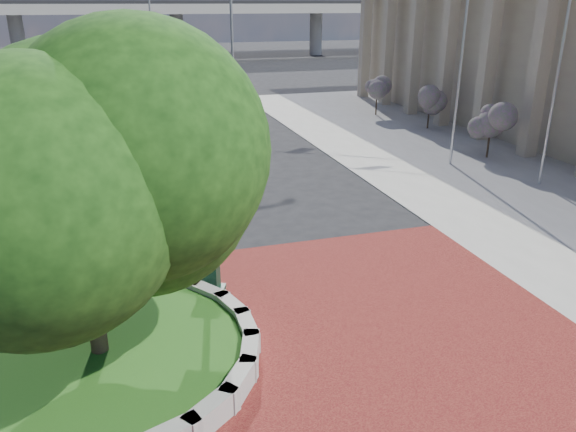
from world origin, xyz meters
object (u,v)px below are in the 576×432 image
at_px(post_clock, 205,208).
at_px(flagpole_a, 558,69).
at_px(parked_car, 201,78).
at_px(flagpole_b, 462,55).
at_px(street_lamp_near, 235,27).
at_px(street_lamp_far, 153,25).

relative_size(post_clock, flagpole_a, 0.48).
height_order(parked_car, flagpole_a, flagpole_a).
xyz_separation_m(parked_car, flagpole_b, (7.46, -29.46, 4.27)).
distance_m(post_clock, street_lamp_near, 24.50).
height_order(post_clock, parked_car, post_clock).
bearing_deg(street_lamp_far, flagpole_a, -69.22).
distance_m(parked_car, flagpole_b, 30.69).
bearing_deg(street_lamp_near, parked_car, 90.43).
bearing_deg(flagpole_b, street_lamp_near, 117.37).
distance_m(street_lamp_near, street_lamp_far, 16.76).
xyz_separation_m(post_clock, flagpole_a, (15.14, 5.41, 2.35)).
distance_m(flagpole_a, street_lamp_far, 36.84).
distance_m(parked_car, flagpole_a, 34.91).
distance_m(post_clock, street_lamp_far, 40.01).
xyz_separation_m(flagpole_b, street_lamp_near, (-7.34, 14.18, 0.72)).
xyz_separation_m(flagpole_a, flagpole_b, (-1.87, 3.94, 0.28)).
bearing_deg(flagpole_a, street_lamp_far, 110.78).
relative_size(post_clock, street_lamp_far, 0.48).
relative_size(flagpole_b, street_lamp_near, 1.00).
distance_m(parked_car, street_lamp_near, 16.07).
relative_size(street_lamp_near, street_lamp_far, 1.07).
bearing_deg(street_lamp_far, flagpole_b, -69.84).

